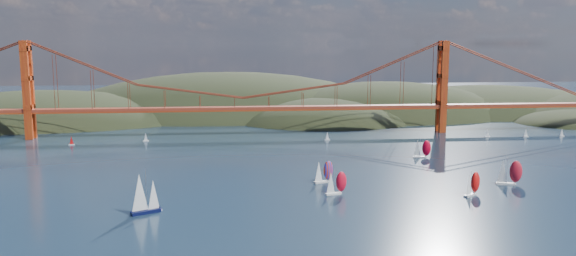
{
  "coord_description": "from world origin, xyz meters",
  "views": [
    {
      "loc": [
        -8.14,
        -146.82,
        53.22
      ],
      "look_at": [
        16.83,
        90.0,
        17.37
      ],
      "focal_mm": 35.0,
      "sensor_mm": 36.0,
      "label": 1
    }
  ],
  "objects_px": {
    "racer_rwb": "(323,171)",
    "racer_2": "(509,172)",
    "racer_1": "(472,183)",
    "racer_3": "(422,148)",
    "sloop_navy": "(144,194)",
    "racer_0": "(336,183)"
  },
  "relations": [
    {
      "from": "sloop_navy",
      "to": "racer_3",
      "type": "relative_size",
      "value": 1.53
    },
    {
      "from": "racer_3",
      "to": "racer_0",
      "type": "bearing_deg",
      "value": -121.27
    },
    {
      "from": "racer_3",
      "to": "racer_rwb",
      "type": "relative_size",
      "value": 0.99
    },
    {
      "from": "racer_1",
      "to": "racer_0",
      "type": "bearing_deg",
      "value": 137.03
    },
    {
      "from": "racer_rwb",
      "to": "racer_2",
      "type": "bearing_deg",
      "value": -30.13
    },
    {
      "from": "sloop_navy",
      "to": "racer_1",
      "type": "distance_m",
      "value": 112.4
    },
    {
      "from": "sloop_navy",
      "to": "racer_rwb",
      "type": "height_order",
      "value": "sloop_navy"
    },
    {
      "from": "sloop_navy",
      "to": "racer_3",
      "type": "height_order",
      "value": "sloop_navy"
    },
    {
      "from": "racer_1",
      "to": "racer_3",
      "type": "xyz_separation_m",
      "value": [
        5.03,
        66.62,
        0.02
      ]
    },
    {
      "from": "racer_1",
      "to": "racer_rwb",
      "type": "xyz_separation_m",
      "value": [
        -49.03,
        24.15,
        0.05
      ]
    },
    {
      "from": "sloop_navy",
      "to": "racer_2",
      "type": "xyz_separation_m",
      "value": [
        132.54,
        22.9,
        -1.34
      ]
    },
    {
      "from": "racer_1",
      "to": "racer_3",
      "type": "height_order",
      "value": "racer_3"
    },
    {
      "from": "racer_0",
      "to": "racer_3",
      "type": "height_order",
      "value": "racer_3"
    },
    {
      "from": "sloop_navy",
      "to": "racer_1",
      "type": "bearing_deg",
      "value": -22.54
    },
    {
      "from": "racer_2",
      "to": "racer_3",
      "type": "relative_size",
      "value": 1.13
    },
    {
      "from": "racer_0",
      "to": "racer_1",
      "type": "height_order",
      "value": "racer_1"
    },
    {
      "from": "sloop_navy",
      "to": "racer_rwb",
      "type": "bearing_deg",
      "value": 0.74
    },
    {
      "from": "racer_0",
      "to": "racer_rwb",
      "type": "distance_m",
      "value": 17.52
    },
    {
      "from": "racer_rwb",
      "to": "racer_3",
      "type": "bearing_deg",
      "value": 16.79
    },
    {
      "from": "sloop_navy",
      "to": "racer_2",
      "type": "bearing_deg",
      "value": -17.57
    },
    {
      "from": "racer_0",
      "to": "racer_rwb",
      "type": "bearing_deg",
      "value": 79.96
    },
    {
      "from": "racer_1",
      "to": "racer_3",
      "type": "relative_size",
      "value": 1.0
    }
  ]
}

